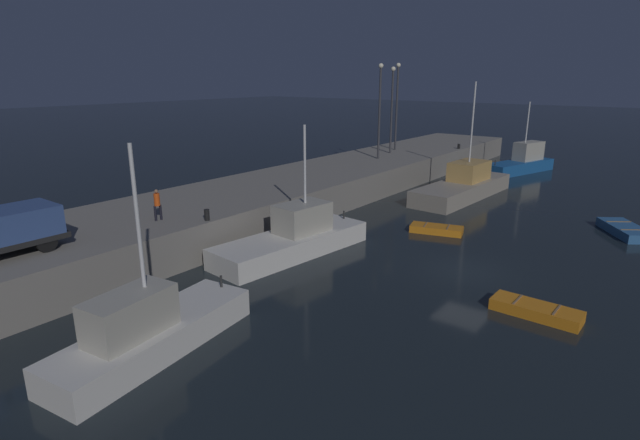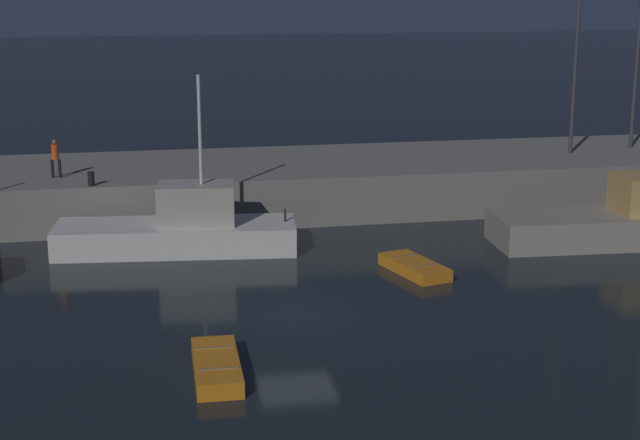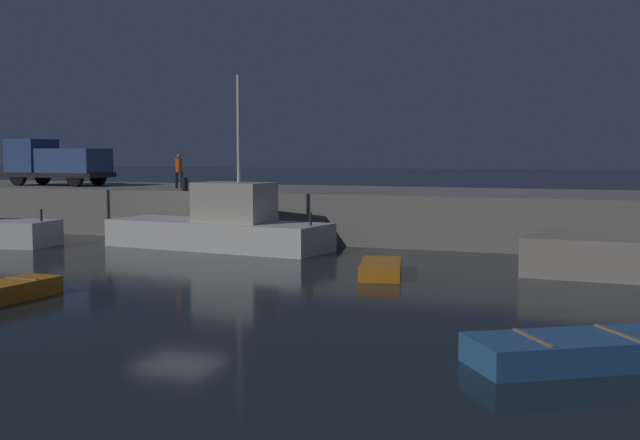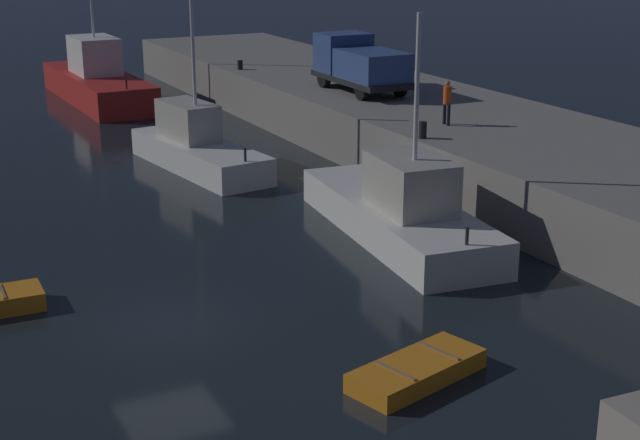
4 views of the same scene
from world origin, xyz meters
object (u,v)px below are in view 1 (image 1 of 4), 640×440
at_px(fishing_trawler_green, 149,331).
at_px(lamp_post_west, 380,104).
at_px(lamp_post_east, 392,104).
at_px(lamp_post_central, 397,100).
at_px(fishing_boat_blue, 294,238).
at_px(dinghy_red_small, 536,310).
at_px(fishing_boat_orange, 522,162).
at_px(rowboat_white_mid, 625,230).
at_px(bollard_west, 207,215).
at_px(dockworker, 157,203).
at_px(dinghy_orange_near, 436,229).
at_px(fishing_trawler_red, 464,186).
at_px(bollard_central, 459,146).

distance_m(fishing_trawler_green, lamp_post_west, 32.74).
distance_m(lamp_post_east, lamp_post_central, 2.44).
height_order(lamp_post_east, lamp_post_central, lamp_post_central).
xyz_separation_m(fishing_boat_blue, dinghy_red_small, (0.25, -12.84, -0.65)).
bearing_deg(fishing_trawler_green, fishing_boat_blue, 13.70).
relative_size(fishing_boat_orange, lamp_post_east, 1.11).
xyz_separation_m(rowboat_white_mid, bollard_west, (-18.70, 17.25, 2.21)).
relative_size(rowboat_white_mid, dockworker, 2.55).
xyz_separation_m(dinghy_red_small, lamp_post_central, (25.45, 20.89, 6.91)).
relative_size(dinghy_orange_near, lamp_post_east, 0.42).
height_order(fishing_trawler_red, fishing_boat_blue, fishing_trawler_red).
height_order(fishing_boat_blue, fishing_boat_orange, fishing_boat_orange).
bearing_deg(dinghy_red_small, lamp_post_central, 39.39).
xyz_separation_m(fishing_trawler_green, dinghy_red_small, (11.41, -10.12, -0.64)).
distance_m(lamp_post_central, bollard_west, 30.00).
xyz_separation_m(dinghy_orange_near, lamp_post_east, (15.03, 12.01, 6.73)).
height_order(fishing_trawler_green, lamp_post_east, lamp_post_east).
xyz_separation_m(lamp_post_east, lamp_post_central, (2.32, 0.74, 0.20)).
bearing_deg(lamp_post_west, lamp_post_east, 12.90).
relative_size(dinghy_red_small, lamp_post_central, 0.41).
relative_size(rowboat_white_mid, lamp_post_east, 0.52).
relative_size(fishing_trawler_green, lamp_post_central, 0.96).
bearing_deg(dockworker, dinghy_red_small, -73.52).
xyz_separation_m(fishing_trawler_green, lamp_post_central, (36.86, 10.77, 6.27)).
relative_size(fishing_trawler_green, dockworker, 4.92).
xyz_separation_m(bollard_west, bollard_central, (33.83, 0.04, -0.05)).
bearing_deg(dinghy_red_small, fishing_boat_blue, 91.13).
bearing_deg(dockworker, lamp_post_central, 5.51).
height_order(fishing_trawler_green, rowboat_white_mid, fishing_trawler_green).
height_order(fishing_trawler_green, dinghy_orange_near, fishing_trawler_green).
bearing_deg(fishing_boat_orange, lamp_post_west, 145.29).
distance_m(dinghy_red_small, dockworker, 18.92).
relative_size(rowboat_white_mid, lamp_post_west, 0.51).
distance_m(fishing_boat_orange, bollard_central, 6.49).
bearing_deg(lamp_post_central, dockworker, -174.49).
distance_m(fishing_trawler_green, bollard_central, 41.92).
xyz_separation_m(fishing_boat_orange, dockworker, (-37.95, 7.80, 2.12)).
height_order(fishing_trawler_red, lamp_post_west, lamp_post_west).
bearing_deg(bollard_west, dinghy_orange_near, -33.11).
relative_size(fishing_boat_blue, bollard_west, 16.37).
relative_size(lamp_post_east, lamp_post_central, 0.96).
height_order(lamp_post_east, dockworker, lamp_post_east).
distance_m(fishing_trawler_red, dockworker, 24.98).
bearing_deg(bollard_central, lamp_post_west, 162.39).
height_order(fishing_boat_blue, lamp_post_central, lamp_post_central).
height_order(rowboat_white_mid, dinghy_red_small, rowboat_white_mid).
bearing_deg(fishing_trawler_red, fishing_boat_orange, -1.94).
bearing_deg(bollard_west, fishing_trawler_red, -13.33).
height_order(fishing_boat_orange, rowboat_white_mid, fishing_boat_orange).
distance_m(dinghy_red_small, lamp_post_east, 31.40).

